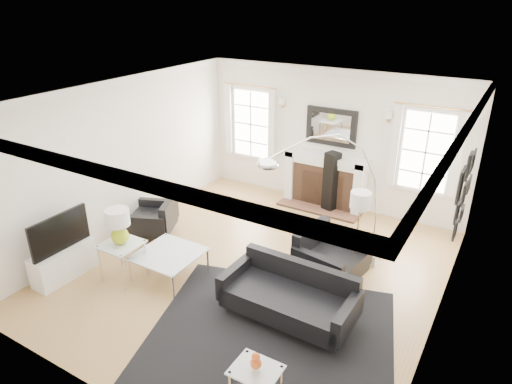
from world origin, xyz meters
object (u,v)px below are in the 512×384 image
Objects in this scene: fireplace at (324,181)px; coffee_table at (169,255)px; gourd_lamp at (118,224)px; sofa at (290,296)px; arc_floor_lamp at (324,196)px; armchair_left at (155,219)px; armchair_right at (328,257)px.

coffee_table is at bearing -106.04° from fireplace.
sofa is at bearing 11.13° from gourd_lamp.
coffee_table is at bearing -142.20° from arc_floor_lamp.
gourd_lamp reaches higher than armchair_left.
arc_floor_lamp is at bearing 10.94° from armchair_left.
fireplace is 1.59× the size of armchair_left.
fireplace is at bearing 105.94° from sofa.
sofa reaches higher than coffee_table.
sofa is 3.25m from armchair_left.
armchair_right is at bearing 29.47° from coffee_table.
gourd_lamp reaches higher than coffee_table.
fireplace is 4.37m from gourd_lamp.
armchair_right is at bearing 85.38° from sofa.
arc_floor_lamp is at bearing 96.00° from sofa.
fireplace is 1.53× the size of armchair_right.
armchair_right is 0.48× the size of arc_floor_lamp.
armchair_right is (3.24, 0.31, 0.05)m from armchair_left.
arc_floor_lamp is at bearing 37.37° from gourd_lamp.
fireplace reaches higher than armchair_left.
sofa is at bearing -84.00° from arc_floor_lamp.
coffee_table is (-2.14, -1.21, 0.01)m from armchair_right.
arc_floor_lamp is (2.47, 1.89, 0.30)m from gourd_lamp.
fireplace reaches higher than armchair_right.
gourd_lamp is 0.25× the size of arc_floor_lamp.
sofa is 2.74m from gourd_lamp.
gourd_lamp reaches higher than fireplace.
armchair_right is 0.95m from arc_floor_lamp.
armchair_left is 0.96× the size of armchair_right.
arc_floor_lamp is at bearing -68.16° from fireplace.
gourd_lamp is at bearing -67.67° from armchair_left.
fireplace is 2.98× the size of gourd_lamp.
armchair_left is at bearing -169.06° from arc_floor_lamp.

